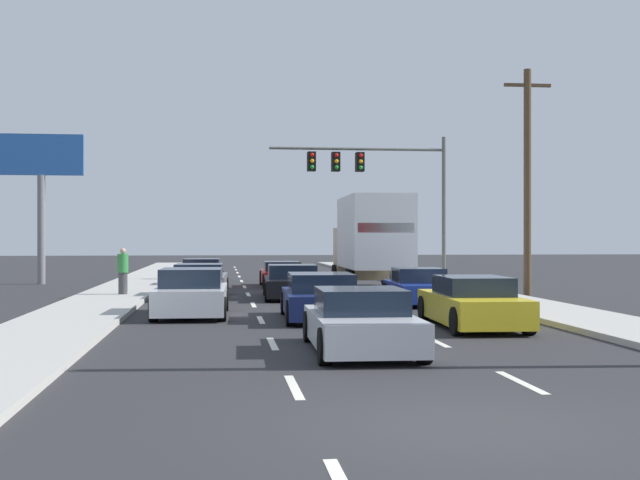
# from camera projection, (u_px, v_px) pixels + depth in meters

# --- Properties ---
(ground_plane) EXTENTS (140.00, 140.00, 0.00)m
(ground_plane) POSITION_uv_depth(u_px,v_px,m) (288.00, 290.00, 34.49)
(ground_plane) COLOR #2B2B2D
(sidewalk_right) EXTENTS (2.62, 80.00, 0.14)m
(sidewalk_right) POSITION_uv_depth(u_px,v_px,m) (481.00, 296.00, 30.29)
(sidewalk_right) COLOR #B2AFA8
(sidewalk_right) RESTS_ON ground_plane
(sidewalk_left) EXTENTS (2.62, 80.00, 0.14)m
(sidewalk_left) POSITION_uv_depth(u_px,v_px,m) (108.00, 299.00, 28.75)
(sidewalk_left) COLOR #B2AFA8
(sidewalk_left) RESTS_ON ground_plane
(lane_markings) EXTENTS (3.54, 62.00, 0.01)m
(lane_markings) POSITION_uv_depth(u_px,v_px,m) (293.00, 294.00, 32.22)
(lane_markings) COLOR silver
(lane_markings) RESTS_ON ground_plane
(car_maroon) EXTENTS (1.94, 4.10, 1.24)m
(car_maroon) POSITION_uv_depth(u_px,v_px,m) (202.00, 274.00, 37.10)
(car_maroon) COLOR maroon
(car_maroon) RESTS_ON ground_plane
(car_gray) EXTENTS (2.13, 4.75, 1.22)m
(car_gray) POSITION_uv_depth(u_px,v_px,m) (199.00, 282.00, 30.24)
(car_gray) COLOR slate
(car_gray) RESTS_ON ground_plane
(car_white) EXTENTS (2.06, 4.30, 1.31)m
(car_white) POSITION_uv_depth(u_px,v_px,m) (192.00, 294.00, 23.18)
(car_white) COLOR white
(car_white) RESTS_ON ground_plane
(car_red) EXTENTS (1.89, 4.27, 1.11)m
(car_red) POSITION_uv_depth(u_px,v_px,m) (282.00, 275.00, 37.35)
(car_red) COLOR red
(car_red) RESTS_ON ground_plane
(car_black) EXTENTS (2.13, 4.56, 1.21)m
(car_black) POSITION_uv_depth(u_px,v_px,m) (292.00, 283.00, 29.90)
(car_black) COLOR black
(car_black) RESTS_ON ground_plane
(car_navy) EXTENTS (2.08, 4.38, 1.23)m
(car_navy) POSITION_uv_depth(u_px,v_px,m) (320.00, 298.00, 22.17)
(car_navy) COLOR #141E4C
(car_navy) RESTS_ON ground_plane
(car_silver) EXTENTS (2.01, 4.36, 1.19)m
(car_silver) POSITION_uv_depth(u_px,v_px,m) (361.00, 323.00, 15.95)
(car_silver) COLOR #B7BABF
(car_silver) RESTS_ON ground_plane
(box_truck) EXTENTS (2.71, 7.73, 3.82)m
(box_truck) POSITION_uv_depth(u_px,v_px,m) (371.00, 238.00, 34.71)
(box_truck) COLOR white
(box_truck) RESTS_ON ground_plane
(car_blue) EXTENTS (1.98, 4.16, 1.18)m
(car_blue) POSITION_uv_depth(u_px,v_px,m) (419.00, 288.00, 27.33)
(car_blue) COLOR #1E389E
(car_blue) RESTS_ON ground_plane
(car_yellow) EXTENTS (1.98, 4.70, 1.23)m
(car_yellow) POSITION_uv_depth(u_px,v_px,m) (472.00, 304.00, 20.34)
(car_yellow) COLOR yellow
(car_yellow) RESTS_ON ground_plane
(traffic_signal_mast) EXTENTS (8.91, 0.69, 7.24)m
(traffic_signal_mast) POSITION_uv_depth(u_px,v_px,m) (366.00, 172.00, 41.95)
(traffic_signal_mast) COLOR #595B56
(traffic_signal_mast) RESTS_ON ground_plane
(utility_pole_mid) EXTENTS (1.80, 0.28, 8.48)m
(utility_pole_mid) POSITION_uv_depth(u_px,v_px,m) (527.00, 179.00, 31.56)
(utility_pole_mid) COLOR brown
(utility_pole_mid) RESTS_ON ground_plane
(roadside_billboard) EXTENTS (3.84, 0.36, 6.98)m
(roadside_billboard) POSITION_uv_depth(u_px,v_px,m) (41.00, 178.00, 39.10)
(roadside_billboard) COLOR slate
(roadside_billboard) RESTS_ON ground_plane
(pedestrian_near_corner) EXTENTS (0.38, 0.38, 1.65)m
(pedestrian_near_corner) POSITION_uv_depth(u_px,v_px,m) (123.00, 271.00, 30.14)
(pedestrian_near_corner) COLOR #3F3F42
(pedestrian_near_corner) RESTS_ON sidewalk_left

